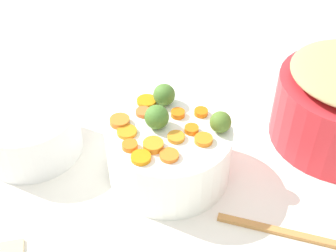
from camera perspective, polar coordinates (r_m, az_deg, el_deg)
The scene contains 19 objects.
tabletop at distance 0.85m, azimuth -0.73°, elevation -5.31°, with size 2.40×2.40×0.02m, color white.
serving_bowl_carrots at distance 0.79m, azimuth 0.00°, elevation -3.43°, with size 0.22×0.22×0.11m, color white.
carrot_slice_0 at distance 0.77m, azimuth -6.20°, elevation 0.63°, with size 0.03×0.03×0.01m, color orange.
carrot_slice_1 at distance 0.79m, azimuth 4.26°, elevation 1.77°, with size 0.02×0.02×0.01m, color orange.
carrot_slice_2 at distance 0.75m, azimuth -5.19°, elevation -0.88°, with size 0.03×0.03×0.01m, color orange.
carrot_slice_3 at distance 0.73m, azimuth -4.91°, elevation -2.52°, with size 0.03×0.03×0.01m, color orange.
carrot_slice_4 at distance 0.74m, azimuth 0.76°, elevation -1.54°, with size 0.03×0.03×0.01m, color orange.
carrot_slice_5 at distance 0.71m, azimuth 0.16°, elevation -3.79°, with size 0.03×0.03×0.01m, color orange.
carrot_slice_6 at distance 0.75m, azimuth 3.05°, elevation -0.42°, with size 0.02×0.02×0.01m, color orange.
carrot_slice_7 at distance 0.79m, azimuth -3.18°, elevation 1.79°, with size 0.03×0.03×0.01m, color orange.
carrot_slice_8 at distance 0.71m, azimuth -3.49°, elevation -4.05°, with size 0.03×0.03×0.01m, color orange.
carrot_slice_9 at distance 0.81m, azimuth -2.77°, elevation 3.21°, with size 0.04×0.04×0.01m, color orange.
carrot_slice_10 at distance 0.79m, azimuth 1.16°, elevation 1.73°, with size 0.02×0.02×0.01m, color orange.
carrot_slice_11 at distance 0.74m, azimuth 4.57°, elevation -1.75°, with size 0.03×0.03×0.01m, color orange.
carrot_slice_12 at distance 0.72m, azimuth -1.90°, elevation -2.46°, with size 0.03×0.03×0.01m, color orange.
brussels_sprout_0 at distance 0.80m, azimuth -0.50°, elevation 4.04°, with size 0.04×0.04×0.04m, color #4B782E.
brussels_sprout_1 at distance 0.75m, azimuth 6.74°, elevation 0.51°, with size 0.04×0.04×0.04m, color #547629.
brussels_sprout_2 at distance 0.75m, azimuth -1.45°, elevation 1.16°, with size 0.04×0.04×0.04m, color #47792C.
casserole_dish at distance 0.89m, azimuth -17.34°, elevation -0.61°, with size 0.19×0.19×0.09m, color white.
Camera 1 is at (0.53, -0.27, 0.63)m, focal length 47.54 mm.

